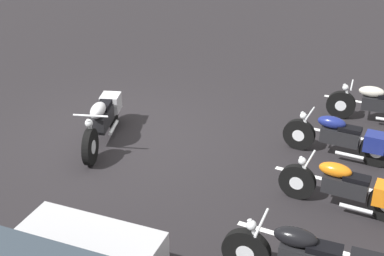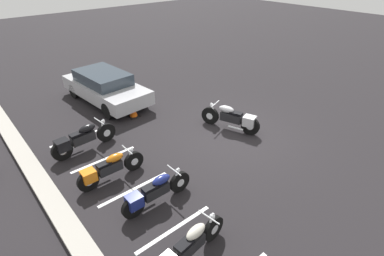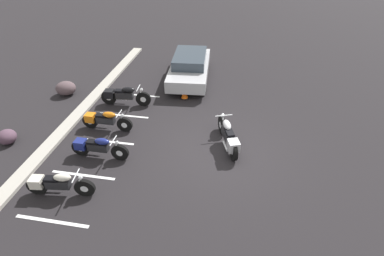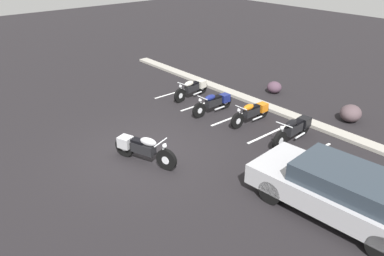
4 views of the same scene
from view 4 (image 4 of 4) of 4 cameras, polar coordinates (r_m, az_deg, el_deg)
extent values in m
plane|color=black|center=(11.96, -7.34, -4.09)|extent=(60.00, 60.00, 0.00)
cylinder|color=black|center=(11.00, -3.92, -4.82)|extent=(0.67, 0.34, 0.66)
cylinder|color=silver|center=(11.00, -3.92, -4.82)|extent=(0.28, 0.20, 0.25)
cylinder|color=black|center=(11.84, -10.22, -2.81)|extent=(0.67, 0.34, 0.66)
cylinder|color=silver|center=(11.84, -10.22, -2.81)|extent=(0.28, 0.20, 0.25)
cube|color=black|center=(11.36, -7.43, -3.06)|extent=(0.81, 0.52, 0.30)
ellipsoid|color=#B7B7BC|center=(11.12, -6.68, -2.09)|extent=(0.62, 0.44, 0.24)
cube|color=black|center=(11.36, -8.18, -1.95)|extent=(0.50, 0.38, 0.08)
cube|color=#B7B7BC|center=(11.73, -10.10, -2.09)|extent=(0.50, 0.48, 0.34)
cylinder|color=silver|center=(10.93, -4.49, -3.48)|extent=(0.27, 0.15, 0.54)
cylinder|color=silver|center=(10.84, -4.80, -2.20)|extent=(0.24, 0.60, 0.04)
sphere|color=silver|center=(10.81, -4.21, -2.74)|extent=(0.14, 0.14, 0.14)
cylinder|color=silver|center=(11.74, -7.92, -3.74)|extent=(0.54, 0.25, 0.07)
cylinder|color=black|center=(15.73, -1.87, 4.97)|extent=(0.18, 0.61, 0.60)
cylinder|color=silver|center=(15.73, -1.87, 4.97)|extent=(0.14, 0.24, 0.23)
cylinder|color=black|center=(16.69, 1.52, 6.25)|extent=(0.18, 0.61, 0.60)
cylinder|color=silver|center=(16.69, 1.52, 6.25)|extent=(0.14, 0.24, 0.23)
cube|color=black|center=(16.18, -0.02, 6.12)|extent=(0.33, 0.71, 0.27)
ellipsoid|color=beige|center=(15.98, -0.46, 6.78)|extent=(0.29, 0.53, 0.22)
cube|color=black|center=(16.23, 0.35, 6.86)|extent=(0.26, 0.42, 0.07)
cube|color=beige|center=(16.60, 1.42, 6.74)|extent=(0.37, 0.40, 0.31)
cylinder|color=silver|center=(15.72, -1.60, 5.87)|extent=(0.08, 0.24, 0.48)
cylinder|color=silver|center=(15.67, -1.48, 6.73)|extent=(0.56, 0.10, 0.03)
sphere|color=silver|center=(15.62, -1.77, 6.37)|extent=(0.13, 0.13, 0.13)
cylinder|color=silver|center=(16.36, 0.85, 5.33)|extent=(0.12, 0.50, 0.06)
cylinder|color=black|center=(14.29, 1.09, 2.72)|extent=(0.11, 0.60, 0.60)
cylinder|color=silver|center=(14.29, 1.09, 2.72)|extent=(0.11, 0.23, 0.23)
cylinder|color=black|center=(15.18, 5.08, 4.07)|extent=(0.11, 0.60, 0.60)
cylinder|color=silver|center=(15.18, 5.08, 4.07)|extent=(0.11, 0.23, 0.23)
cube|color=black|center=(14.70, 3.28, 3.95)|extent=(0.26, 0.69, 0.27)
ellipsoid|color=navy|center=(14.49, 2.79, 4.67)|extent=(0.24, 0.51, 0.22)
cube|color=black|center=(14.73, 3.74, 4.74)|extent=(0.22, 0.40, 0.07)
cube|color=navy|center=(15.09, 4.98, 4.60)|extent=(0.33, 0.36, 0.31)
cylinder|color=silver|center=(14.26, 1.42, 3.70)|extent=(0.06, 0.24, 0.48)
cylinder|color=silver|center=(14.21, 1.60, 4.62)|extent=(0.56, 0.03, 0.03)
sphere|color=silver|center=(14.16, 1.24, 4.24)|extent=(0.13, 0.13, 0.13)
cylinder|color=silver|center=(14.87, 4.23, 3.05)|extent=(0.07, 0.50, 0.06)
cylinder|color=black|center=(13.53, 6.92, 1.11)|extent=(0.11, 0.59, 0.59)
cylinder|color=silver|center=(13.53, 6.92, 1.11)|extent=(0.11, 0.23, 0.22)
cylinder|color=black|center=(14.50, 10.71, 2.60)|extent=(0.11, 0.59, 0.59)
cylinder|color=silver|center=(14.50, 10.71, 2.60)|extent=(0.11, 0.23, 0.22)
cube|color=black|center=(13.98, 9.04, 2.43)|extent=(0.25, 0.68, 0.27)
ellipsoid|color=orange|center=(13.76, 8.61, 3.16)|extent=(0.23, 0.50, 0.21)
cube|color=black|center=(14.02, 9.50, 3.26)|extent=(0.22, 0.39, 0.07)
cube|color=orange|center=(14.40, 10.65, 3.14)|extent=(0.32, 0.36, 0.30)
cylinder|color=silver|center=(13.51, 7.29, 2.13)|extent=(0.05, 0.23, 0.48)
cylinder|color=silver|center=(13.45, 7.50, 3.09)|extent=(0.56, 0.03, 0.03)
sphere|color=silver|center=(13.40, 7.14, 2.68)|extent=(0.13, 0.13, 0.13)
cylinder|color=silver|center=(14.18, 9.94, 1.51)|extent=(0.06, 0.49, 0.06)
cylinder|color=black|center=(12.34, 13.19, -1.89)|extent=(0.17, 0.65, 0.65)
cylinder|color=silver|center=(12.34, 13.19, -1.89)|extent=(0.14, 0.25, 0.25)
cylinder|color=black|center=(13.54, 16.72, 0.27)|extent=(0.17, 0.65, 0.65)
cylinder|color=silver|center=(13.54, 16.72, 0.27)|extent=(0.14, 0.25, 0.25)
cube|color=black|center=(12.91, 15.22, -0.11)|extent=(0.33, 0.76, 0.29)
ellipsoid|color=black|center=(12.64, 14.90, 0.69)|extent=(0.30, 0.57, 0.24)
cube|color=black|center=(12.96, 15.71, 0.90)|extent=(0.27, 0.45, 0.08)
cube|color=black|center=(13.43, 16.71, 0.89)|extent=(0.38, 0.42, 0.33)
cylinder|color=silver|center=(12.32, 13.61, -0.66)|extent=(0.08, 0.26, 0.52)
cylinder|color=silver|center=(12.25, 13.88, 0.49)|extent=(0.61, 0.08, 0.04)
sphere|color=silver|center=(12.19, 13.52, -0.02)|extent=(0.14, 0.14, 0.14)
cylinder|color=silver|center=(13.17, 16.14, -1.10)|extent=(0.11, 0.54, 0.07)
cylinder|color=black|center=(9.89, 11.95, -9.47)|extent=(0.66, 0.27, 0.64)
cylinder|color=black|center=(11.06, 16.59, -5.88)|extent=(0.66, 0.27, 0.64)
cylinder|color=black|center=(9.09, 26.95, -15.88)|extent=(0.66, 0.27, 0.64)
cube|color=#B2B2B7|center=(9.86, 21.40, -9.30)|extent=(4.43, 2.14, 0.55)
cube|color=#2D3842|center=(9.55, 22.70, -7.16)|extent=(2.52, 1.70, 0.45)
cube|color=#A8A399|center=(15.59, 11.19, 3.33)|extent=(18.00, 0.50, 0.12)
ellipsoid|color=#524246|center=(15.19, 23.03, 2.07)|extent=(1.06, 1.12, 0.63)
ellipsoid|color=#503848|center=(17.17, 12.42, 6.08)|extent=(0.73, 0.72, 0.52)
cube|color=black|center=(10.89, 11.81, -7.73)|extent=(0.40, 0.40, 0.03)
cone|color=#EA590F|center=(10.74, 11.94, -6.49)|extent=(0.32, 0.32, 0.59)
cylinder|color=white|center=(10.72, 11.96, -6.35)|extent=(0.20, 0.20, 0.06)
cube|color=white|center=(16.88, -2.74, 5.39)|extent=(0.10, 2.10, 0.00)
cube|color=white|center=(15.60, 1.30, 3.62)|extent=(0.10, 2.10, 0.00)
cube|color=white|center=(14.43, 6.00, 1.52)|extent=(0.10, 2.10, 0.00)
cube|color=white|center=(13.39, 11.48, -0.93)|extent=(0.10, 2.10, 0.00)
cube|color=white|center=(12.52, 17.79, -3.75)|extent=(0.10, 2.10, 0.00)
camera|label=1|loc=(10.89, 45.41, 13.00)|focal=50.00mm
camera|label=2|loc=(19.22, -0.11, 24.68)|focal=28.00mm
camera|label=3|loc=(17.68, -26.64, 25.75)|focal=28.00mm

